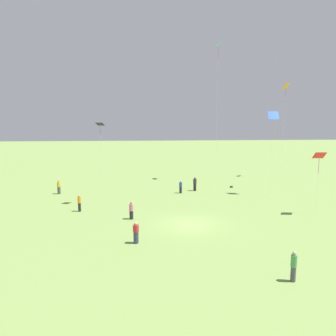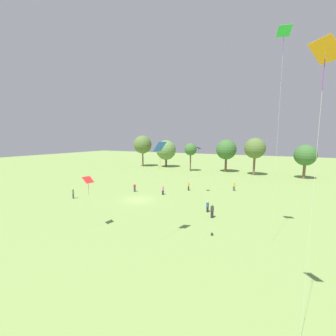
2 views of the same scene
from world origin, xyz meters
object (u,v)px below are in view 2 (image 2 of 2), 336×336
person_4 (208,207)px  kite_3 (325,61)px  person_1 (135,188)px  kite_0 (284,41)px  person_3 (234,187)px  person_0 (73,193)px  person_5 (212,211)px  person_6 (189,186)px  picnic_bag_0 (212,234)px  kite_4 (160,149)px  kite_2 (88,181)px  person_2 (163,190)px  kite_1 (199,150)px

person_4 → kite_3: bearing=28.8°
person_1 → person_4: (17.05, -5.53, -0.02)m
kite_3 → kite_0: bearing=13.4°
person_1 → person_4: bearing=120.1°
person_3 → person_0: bearing=28.8°
person_0 → person_4: person_0 is taller
person_5 → kite_0: kite_0 is taller
person_3 → person_6: bearing=16.5°
person_3 → person_4: person_3 is taller
person_5 → person_4: bearing=93.4°
person_0 → picnic_bag_0: bearing=97.8°
picnic_bag_0 → kite_4: bearing=-140.8°
person_6 → kite_2: (-3.08, -23.98, 4.96)m
person_2 → person_6: size_ratio=0.96×
person_1 → kite_2: size_ratio=0.27×
person_2 → kite_2: (0.05, -18.50, 5.02)m
person_4 → kite_3: kite_3 is taller
person_5 → person_6: 16.30m
person_1 → kite_3: 39.13m
person_6 → kite_2: size_ratio=0.28×
kite_0 → person_3: bearing=-40.4°
person_1 → kite_3: bearing=97.5°
kite_1 → kite_4: kite_4 is taller
person_6 → kite_4: 25.19m
kite_4 → picnic_bag_0: bearing=-175.9°
person_1 → kite_0: (25.92, -12.17, 18.94)m
kite_2 → kite_3: size_ratio=0.42×
person_4 → person_1: bearing=-109.9°
person_2 → person_6: bearing=53.9°
kite_1 → kite_4: bearing=-109.8°
person_5 → kite_4: bearing=-136.2°
person_5 → kite_3: bearing=-87.6°
kite_4 → person_0: bearing=-53.7°
person_0 → kite_0: kite_0 is taller
person_4 → picnic_bag_0: size_ratio=4.65×
person_3 → kite_1: (-5.69, -6.18, 7.78)m
person_6 → kite_4: kite_4 is taller
person_3 → person_6: (-8.48, -4.15, 0.04)m
person_0 → kite_2: size_ratio=0.30×
person_5 → picnic_bag_0: size_ratio=5.25×
kite_3 → person_2: bearing=45.2°
kite_2 → kite_3: (21.62, -5.87, 8.51)m
person_4 → person_6: (-7.66, 11.54, 0.09)m
person_6 → picnic_bag_0: size_ratio=5.06×
person_0 → person_6: person_0 is taller
kite_3 → kite_4: bearing=64.5°
person_3 → kite_1: bearing=37.8°
person_0 → person_4: size_ratio=1.14×
kite_1 → kite_0: bearing=-78.1°
kite_0 → kite_4: bearing=53.5°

